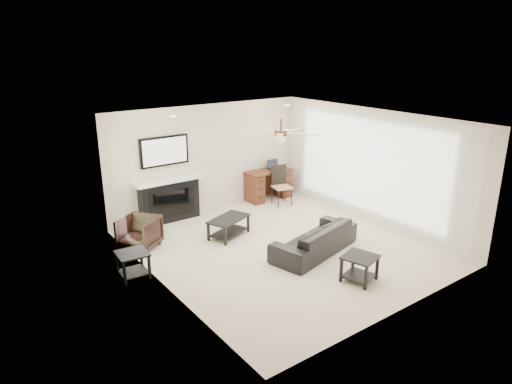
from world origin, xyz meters
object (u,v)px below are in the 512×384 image
coffee_table (229,227)px  desk (268,185)px  armchair (139,233)px  fireplace_unit (169,180)px  sofa (315,238)px

coffee_table → desk: size_ratio=0.74×
armchair → fireplace_unit: bearing=96.3°
sofa → coffee_table: sofa is taller
sofa → desk: size_ratio=1.59×
armchair → fireplace_unit: 1.60m
sofa → desk: bearing=-125.5°
coffee_table → fireplace_unit: (-0.58, 1.50, 0.75)m
fireplace_unit → desk: bearing=-1.7°
sofa → desk: 3.26m
sofa → desk: (1.22, 3.02, 0.10)m
coffee_table → fireplace_unit: bearing=89.7°
fireplace_unit → desk: size_ratio=1.57×
sofa → coffee_table: (-0.90, 1.60, -0.08)m
armchair → coffee_table: 1.79m
armchair → desk: 3.91m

